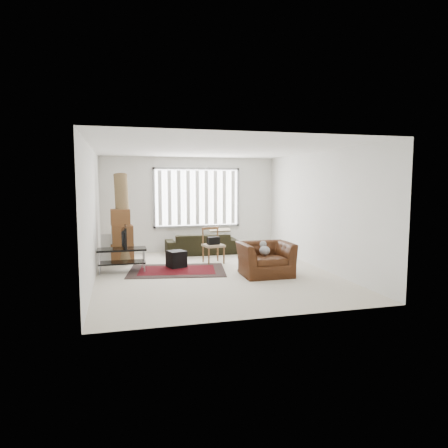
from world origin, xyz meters
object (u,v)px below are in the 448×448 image
object	(u,v)px
side_chair	(213,244)
armchair	(265,256)
sofa	(201,240)
tv_stand	(122,255)
moving_boxes	(122,238)

from	to	relation	value
side_chair	armchair	bearing A→B (deg)	-72.10
sofa	side_chair	bearing A→B (deg)	92.25
armchair	tv_stand	bearing A→B (deg)	160.27
tv_stand	side_chair	world-z (taller)	side_chair
sofa	armchair	size ratio (longest dim) A/B	1.78
moving_boxes	armchair	bearing A→B (deg)	-35.46
tv_stand	sofa	distance (m)	2.80
side_chair	tv_stand	bearing A→B (deg)	-176.63
sofa	side_chair	xyz separation A→B (m)	(0.03, -1.31, 0.11)
tv_stand	moving_boxes	bearing A→B (deg)	89.46
moving_boxes	armchair	world-z (taller)	moving_boxes
tv_stand	sofa	world-z (taller)	sofa
sofa	armchair	distance (m)	3.00
tv_stand	armchair	world-z (taller)	armchair
tv_stand	side_chair	xyz separation A→B (m)	(2.19, 0.46, 0.10)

